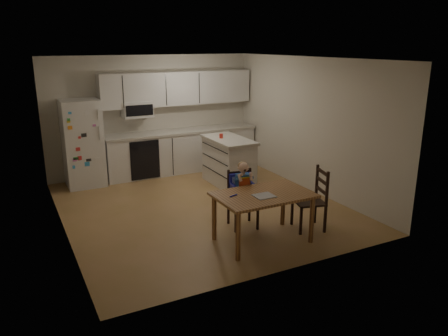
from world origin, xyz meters
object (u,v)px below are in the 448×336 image
kitchen_island (228,161)px  chair_booster (242,187)px  chair_side (315,195)px  refrigerator (83,143)px  dining_table (263,200)px  red_cup (221,136)px

kitchen_island → chair_booster: 2.07m
chair_side → refrigerator: bearing=-128.4°
dining_table → chair_booster: (0.01, 0.61, 0.00)m
kitchen_island → chair_side: chair_side is taller
kitchen_island → dining_table: (-0.78, -2.53, 0.15)m
refrigerator → kitchen_island: bearing=-26.4°
refrigerator → chair_booster: bearing=-60.7°
chair_side → dining_table: bearing=-72.7°
kitchen_island → dining_table: bearing=-107.1°
dining_table → chair_booster: bearing=89.4°
dining_table → chair_side: size_ratio=1.41×
dining_table → red_cup: bearing=75.8°
red_cup → refrigerator: bearing=154.3°
red_cup → dining_table: 2.73m
refrigerator → dining_table: bearing=-64.9°
dining_table → kitchen_island: bearing=72.9°
refrigerator → dining_table: (1.78, -3.80, -0.23)m
red_cup → chair_side: red_cup is taller
red_cup → chair_side: 2.65m
chair_booster → kitchen_island: bearing=77.3°
refrigerator → chair_side: (2.72, -3.77, -0.31)m
red_cup → chair_booster: (-0.65, -2.01, -0.36)m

